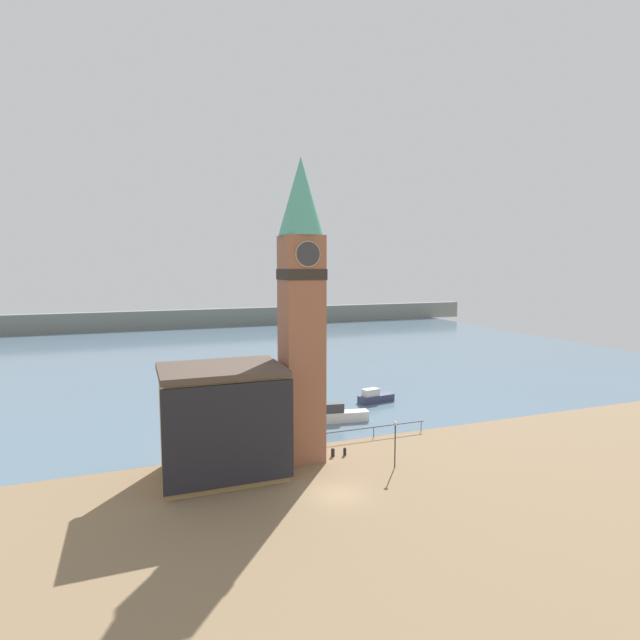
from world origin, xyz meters
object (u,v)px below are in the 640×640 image
at_px(pier_building, 222,421).
at_px(boat_far, 375,397).
at_px(mooring_bollard_near, 345,451).
at_px(boat_near, 339,415).
at_px(lamp_post, 395,435).
at_px(mooring_bollard_far, 333,452).
at_px(clock_tower, 301,302).

height_order(pier_building, boat_far, pier_building).
bearing_deg(mooring_bollard_near, boat_near, 70.12).
bearing_deg(mooring_bollard_near, lamp_post, -55.05).
relative_size(boat_far, mooring_bollard_far, 6.33).
bearing_deg(boat_near, mooring_bollard_near, -101.14).
height_order(clock_tower, boat_far, clock_tower).
bearing_deg(mooring_bollard_far, pier_building, -177.27).
bearing_deg(mooring_bollard_near, mooring_bollard_far, 172.64).
bearing_deg(boat_far, pier_building, -154.23).
distance_m(boat_far, mooring_bollard_far, 18.90).
distance_m(clock_tower, mooring_bollard_far, 13.76).
xyz_separation_m(boat_far, mooring_bollard_near, (-10.64, -14.95, -0.28)).
xyz_separation_m(clock_tower, pier_building, (-7.12, -0.96, -9.37)).
bearing_deg(lamp_post, pier_building, 164.89).
bearing_deg(lamp_post, clock_tower, 145.01).
xyz_separation_m(clock_tower, mooring_bollard_near, (3.86, -0.63, -13.50)).
bearing_deg(boat_far, mooring_bollard_near, -134.91).
bearing_deg(mooring_bollard_far, lamp_post, -46.82).
bearing_deg(mooring_bollard_far, mooring_bollard_near, -7.36).
bearing_deg(mooring_bollard_far, boat_far, 51.57).
bearing_deg(pier_building, boat_far, 35.23).
distance_m(clock_tower, lamp_post, 13.76).
bearing_deg(lamp_post, mooring_bollard_near, 124.95).
relative_size(boat_near, lamp_post, 1.53).
height_order(boat_near, boat_far, boat_near).
xyz_separation_m(pier_building, boat_far, (21.63, 15.28, -3.85)).
bearing_deg(lamp_post, mooring_bollard_far, 133.18).
relative_size(mooring_bollard_near, mooring_bollard_far, 0.93).
relative_size(clock_tower, boat_near, 4.20).
xyz_separation_m(boat_near, lamp_post, (-0.53, -13.36, 2.04)).
distance_m(boat_near, boat_far, 9.21).
distance_m(clock_tower, pier_building, 11.81).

